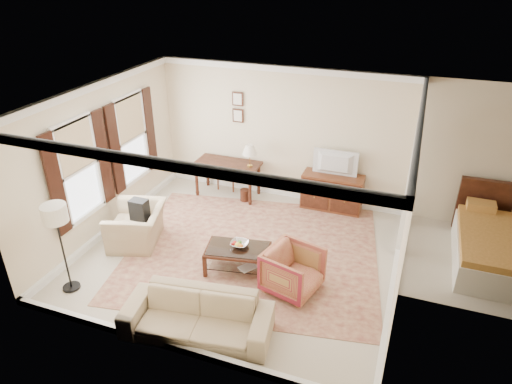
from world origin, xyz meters
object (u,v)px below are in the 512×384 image
Objects in this scene: writing_desk at (227,168)px; sofa at (197,311)px; sideboard at (332,192)px; tv at (335,156)px; coffee_table at (238,253)px; striped_armchair at (293,269)px; club_armchair at (136,220)px.

sofa is at bearing -72.62° from writing_desk.
tv reaches higher than sideboard.
sideboard is 2.91m from coffee_table.
striped_armchair reaches higher than sofa.
sofa reaches higher than coffee_table.
sideboard is at bearing 68.52° from coffee_table.
writing_desk is at bearing 99.11° from sofa.
sideboard is at bearing 4.54° from writing_desk.
striped_armchair is 3.15m from club_armchair.
sideboard reaches higher than coffee_table.
club_armchair is at bearing 98.52° from striped_armchair.
club_armchair is 2.75m from sofa.
tv is 0.75× the size of coffee_table.
tv is 0.81× the size of club_armchair.
sideboard is at bearing 111.77° from club_armchair.
striped_armchair is at bearing 89.19° from tv.
coffee_table is 1.08× the size of club_armchair.
sideboard is 4.06m from club_armchair.
club_armchair is (-3.17, -2.54, 0.09)m from sideboard.
striped_armchair reaches higher than sideboard.
writing_desk is 1.63× the size of tv.
sofa is at bearing 158.99° from striped_armchair.
writing_desk is 1.73× the size of striped_armchair.
coffee_table is (1.27, -2.52, -0.33)m from writing_desk.
writing_desk is 2.35m from sideboard.
striped_armchair is at bearing -90.81° from sideboard.
coffee_table is 1.58m from sofa.
sideboard is at bearing 67.98° from sofa.
tv is at bearing 68.37° from coffee_table.
writing_desk reaches higher than sideboard.
coffee_table is (-1.06, -2.70, -0.04)m from sideboard.
club_armchair is at bearing 38.47° from tv.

